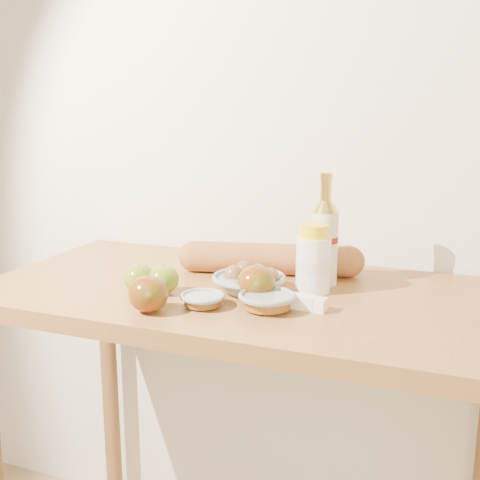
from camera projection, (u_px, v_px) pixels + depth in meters
name	position (u px, v px, depth m)	size (l,w,h in m)	color
back_wall	(290.00, 108.00, 1.58)	(3.50, 0.02, 2.60)	white
table	(245.00, 339.00, 1.40)	(1.20, 0.60, 0.90)	#AF7538
bourbon_bottle	(324.00, 240.00, 1.38)	(0.08, 0.08, 0.26)	beige
cream_bottle	(313.00, 261.00, 1.33)	(0.10, 0.10, 0.15)	white
egg_bowl	(250.00, 281.00, 1.34)	(0.22, 0.22, 0.06)	gray
baguette	(270.00, 259.00, 1.48)	(0.46, 0.18, 0.08)	#B26E36
apple_yellowgreen	(139.00, 278.00, 1.34)	(0.08, 0.08, 0.06)	olive
apple_redgreen_front	(148.00, 294.00, 1.21)	(0.10, 0.10, 0.08)	maroon
apple_redgreen_right	(256.00, 283.00, 1.28)	(0.10, 0.10, 0.08)	#8E0A07
sugar_bowl	(203.00, 300.00, 1.24)	(0.11, 0.11, 0.03)	gray
syrup_bowl	(267.00, 301.00, 1.23)	(0.15, 0.15, 0.03)	gray
butter_stick	(303.00, 302.00, 1.23)	(0.10, 0.04, 0.03)	#FFF7C5
apple_extra	(163.00, 279.00, 1.33)	(0.08, 0.08, 0.06)	olive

